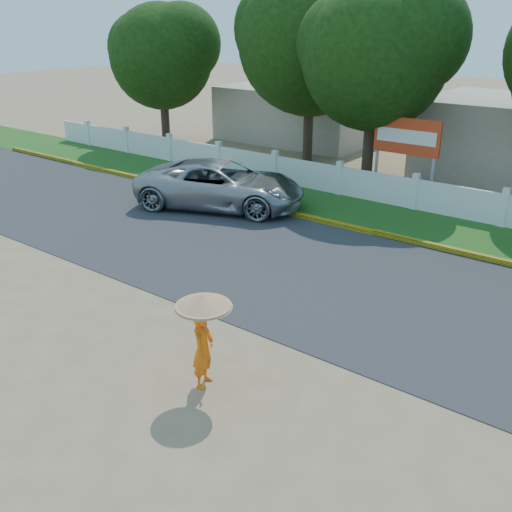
% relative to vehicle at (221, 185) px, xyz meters
% --- Properties ---
extents(ground, '(120.00, 120.00, 0.00)m').
position_rel_vehicle_xyz_m(ground, '(5.61, -7.34, -0.82)').
color(ground, '#9E8460').
rests_on(ground, ground).
extents(road, '(60.00, 7.00, 0.02)m').
position_rel_vehicle_xyz_m(road, '(5.61, -2.84, -0.81)').
color(road, '#38383A').
rests_on(road, ground).
extents(grass_verge, '(60.00, 3.50, 0.03)m').
position_rel_vehicle_xyz_m(grass_verge, '(5.61, 2.41, -0.81)').
color(grass_verge, '#2D601E').
rests_on(grass_verge, ground).
extents(curb, '(40.00, 0.18, 0.16)m').
position_rel_vehicle_xyz_m(curb, '(5.61, 0.71, -0.74)').
color(curb, yellow).
rests_on(curb, ground).
extents(fence, '(40.00, 0.10, 1.10)m').
position_rel_vehicle_xyz_m(fence, '(5.61, 3.86, -0.27)').
color(fence, silver).
rests_on(fence, ground).
extents(building_far, '(8.00, 5.00, 2.80)m').
position_rel_vehicle_xyz_m(building_far, '(-4.39, 11.66, 0.58)').
color(building_far, '#B7AD99').
rests_on(building_far, ground).
extents(vehicle, '(6.49, 4.67, 1.64)m').
position_rel_vehicle_xyz_m(vehicle, '(0.00, 0.00, 0.00)').
color(vehicle, '#9EA1A6').
rests_on(vehicle, ground).
extents(monk_with_parasol, '(1.03, 1.03, 1.88)m').
position_rel_vehicle_xyz_m(monk_with_parasol, '(6.70, -8.34, 0.40)').
color(monk_with_parasol, orange).
rests_on(monk_with_parasol, ground).
extents(billboard, '(2.50, 0.13, 2.95)m').
position_rel_vehicle_xyz_m(billboard, '(4.66, 4.96, 1.32)').
color(billboard, gray).
rests_on(billboard, ground).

